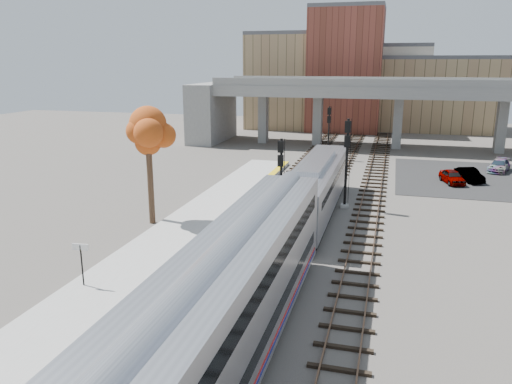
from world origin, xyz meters
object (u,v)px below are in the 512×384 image
at_px(tree, 148,136).
at_px(signal_mast_near, 281,185).
at_px(signal_mast_far, 329,134).
at_px(car_b, 469,175).
at_px(signal_mast_mid, 346,164).
at_px(car_c, 499,166).
at_px(locomotive, 317,186).
at_px(car_a, 452,177).
at_px(coach, 221,320).

bearing_deg(tree, signal_mast_near, 12.23).
xyz_separation_m(signal_mast_far, car_b, (15.19, -8.38, -2.36)).
relative_size(signal_mast_mid, car_b, 1.83).
height_order(signal_mast_far, car_c, signal_mast_far).
bearing_deg(locomotive, signal_mast_near, -120.77).
height_order(locomotive, car_a, locomotive).
bearing_deg(signal_mast_far, locomotive, -84.83).
bearing_deg(locomotive, car_c, 50.82).
relative_size(tree, car_c, 1.97).
relative_size(signal_mast_mid, signal_mast_far, 1.14).
bearing_deg(tree, coach, -56.33).
xyz_separation_m(coach, car_c, (16.82, 43.24, -2.11)).
height_order(coach, signal_mast_mid, signal_mast_mid).
relative_size(signal_mast_far, tree, 0.73).
distance_m(locomotive, coach, 22.61).
bearing_deg(tree, car_c, 42.87).
distance_m(tree, car_a, 30.16).
bearing_deg(signal_mast_near, coach, -83.72).
height_order(locomotive, car_c, locomotive).
relative_size(signal_mast_far, car_b, 1.61).
xyz_separation_m(signal_mast_near, car_c, (18.92, 24.16, -2.34)).
distance_m(signal_mast_far, car_a, 16.78).
xyz_separation_m(coach, signal_mast_near, (-2.10, 19.08, 0.23)).
bearing_deg(car_b, coach, -129.35).
bearing_deg(coach, signal_mast_far, 92.62).
xyz_separation_m(tree, car_b, (24.46, 20.39, -5.80)).
distance_m(coach, signal_mast_near, 19.20).
distance_m(signal_mast_far, car_c, 19.24).
bearing_deg(car_b, tree, -160.28).
height_order(car_a, car_c, car_a).
xyz_separation_m(coach, signal_mast_far, (-2.10, 45.84, 0.26)).
height_order(signal_mast_far, car_b, signal_mast_far).
height_order(coach, car_b, coach).
xyz_separation_m(locomotive, car_a, (11.33, 13.45, -1.58)).
height_order(signal_mast_mid, car_c, signal_mast_mid).
xyz_separation_m(signal_mast_far, car_c, (18.92, -2.59, -2.37)).
bearing_deg(coach, signal_mast_mid, 85.39).
height_order(locomotive, signal_mast_far, signal_mast_far).
height_order(car_b, car_c, car_b).
bearing_deg(tree, car_a, 39.91).
distance_m(coach, signal_mast_far, 45.89).
xyz_separation_m(locomotive, car_c, (16.82, 20.64, -1.59)).
relative_size(coach, car_c, 5.61).
height_order(signal_mast_mid, tree, tree).
bearing_deg(signal_mast_far, car_a, -36.05).
bearing_deg(signal_mast_near, tree, -167.77).
distance_m(signal_mast_mid, signal_mast_far, 21.46).
distance_m(coach, car_b, 39.73).
height_order(coach, signal_mast_far, signal_mast_far).
relative_size(coach, tree, 2.85).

